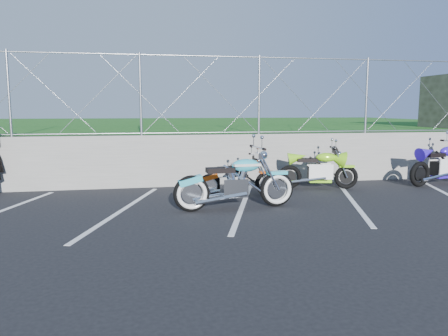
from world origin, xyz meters
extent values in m
plane|color=black|center=(0.00, 0.00, 0.00)|extent=(90.00, 90.00, 0.00)
cube|color=slate|center=(0.00, 3.50, 0.65)|extent=(30.00, 0.22, 1.30)
cube|color=#194E14|center=(0.00, 13.50, 0.65)|extent=(30.00, 20.00, 1.30)
cylinder|color=gray|center=(0.00, 3.50, 3.25)|extent=(28.00, 0.03, 0.03)
cylinder|color=gray|center=(0.00, 3.50, 1.35)|extent=(28.00, 0.03, 0.03)
cube|color=silver|center=(-2.40, 1.00, 0.00)|extent=(1.49, 4.31, 0.01)
cube|color=silver|center=(0.00, 1.00, 0.00)|extent=(1.49, 4.31, 0.01)
cube|color=silver|center=(2.40, 1.00, 0.00)|extent=(1.49, 4.31, 0.01)
torus|color=black|center=(-1.10, 0.61, 0.35)|extent=(0.71, 0.18, 0.71)
torus|color=black|center=(0.63, 0.76, 0.35)|extent=(0.71, 0.18, 0.71)
cube|color=silver|center=(-0.25, 0.68, 0.43)|extent=(0.52, 0.34, 0.36)
ellipsoid|color=#34BAD2|center=(-0.02, 0.70, 0.86)|extent=(0.59, 0.31, 0.25)
cube|color=black|center=(-0.53, 0.66, 0.78)|extent=(0.56, 0.30, 0.10)
cube|color=#34BAD2|center=(0.63, 0.76, 0.69)|extent=(0.42, 0.19, 0.06)
cylinder|color=silver|center=(0.22, 0.72, 1.20)|extent=(0.09, 0.77, 0.03)
torus|color=black|center=(-0.56, 1.78, 0.27)|extent=(0.56, 0.15, 0.55)
torus|color=black|center=(0.76, 1.91, 0.27)|extent=(0.56, 0.15, 0.55)
cube|color=black|center=(0.08, 1.84, 0.35)|extent=(0.43, 0.29, 0.30)
ellipsoid|color=#CB490B|center=(0.28, 1.86, 0.71)|extent=(0.49, 0.26, 0.21)
cube|color=black|center=(-0.15, 1.82, 0.65)|extent=(0.46, 0.25, 0.08)
cube|color=#CB490B|center=(0.76, 1.91, 0.53)|extent=(0.35, 0.16, 0.05)
cylinder|color=silver|center=(0.46, 1.88, 0.92)|extent=(0.09, 0.64, 0.02)
torus|color=black|center=(1.55, 2.59, 0.29)|extent=(0.59, 0.23, 0.58)
torus|color=black|center=(2.90, 2.30, 0.29)|extent=(0.59, 0.23, 0.58)
cube|color=black|center=(2.21, 2.45, 0.39)|extent=(0.49, 0.36, 0.33)
ellipsoid|color=#87DF1B|center=(2.42, 2.41, 0.78)|extent=(0.55, 0.34, 0.23)
cube|color=black|center=(1.96, 2.51, 0.71)|extent=(0.52, 0.33, 0.09)
cube|color=#87DF1B|center=(2.90, 2.30, 0.56)|extent=(0.39, 0.22, 0.06)
cylinder|color=silver|center=(2.58, 2.37, 1.00)|extent=(0.17, 0.69, 0.03)
torus|color=black|center=(4.85, 2.23, 0.32)|extent=(0.66, 0.26, 0.65)
cube|color=black|center=(5.57, 2.40, 0.43)|extent=(0.55, 0.41, 0.37)
cube|color=black|center=(5.30, 2.34, 0.79)|extent=(0.58, 0.37, 0.10)
camera|label=1|loc=(-2.01, -7.50, 1.95)|focal=35.00mm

